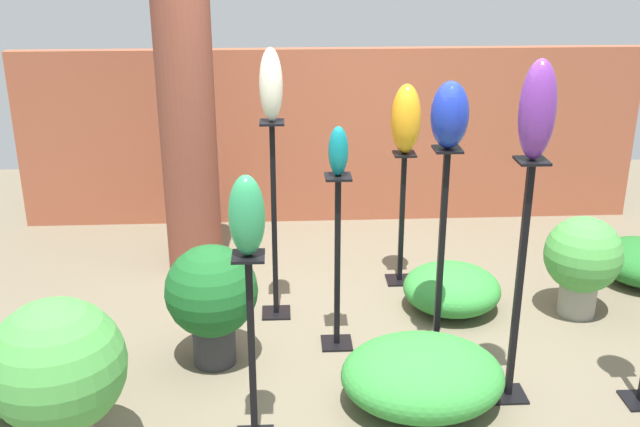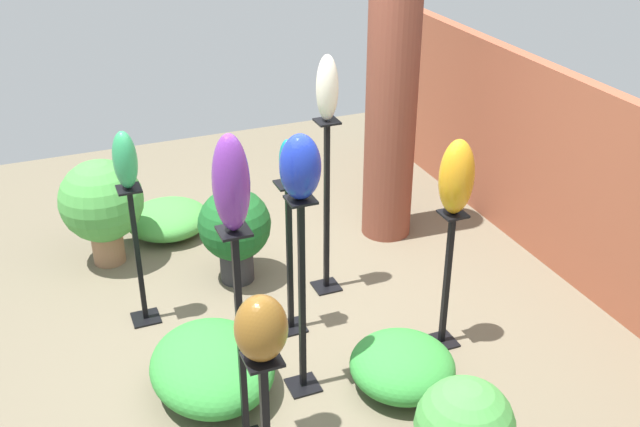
# 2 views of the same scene
# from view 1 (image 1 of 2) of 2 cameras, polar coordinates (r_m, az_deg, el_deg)

# --- Properties ---
(ground_plane) EXTENTS (8.00, 8.00, 0.00)m
(ground_plane) POSITION_cam_1_polar(r_m,az_deg,el_deg) (5.03, 2.54, -9.61)
(ground_plane) COLOR #6B604C
(brick_wall_back) EXTENTS (5.60, 0.12, 1.59)m
(brick_wall_back) POSITION_cam_1_polar(r_m,az_deg,el_deg) (6.83, 0.84, 5.88)
(brick_wall_back) COLOR #9E5138
(brick_wall_back) RESTS_ON ground
(brick_pillar) EXTENTS (0.43, 0.43, 2.67)m
(brick_pillar) POSITION_cam_1_polar(r_m,az_deg,el_deg) (5.73, -10.15, 8.27)
(brick_pillar) COLOR brown
(brick_pillar) RESTS_ON ground
(pedestal_violet) EXTENTS (0.20, 0.20, 1.44)m
(pedestal_violet) POSITION_cam_1_polar(r_m,az_deg,el_deg) (4.30, 14.87, -5.90)
(pedestal_violet) COLOR black
(pedestal_violet) RESTS_ON ground
(pedestal_amber) EXTENTS (0.20, 0.20, 1.03)m
(pedestal_amber) POSITION_cam_1_polar(r_m,az_deg,el_deg) (5.67, 6.23, -0.87)
(pedestal_amber) COLOR black
(pedestal_amber) RESTS_ON ground
(pedestal_cobalt) EXTENTS (0.20, 0.20, 1.37)m
(pedestal_cobalt) POSITION_cam_1_polar(r_m,az_deg,el_deg) (4.65, 9.16, -3.81)
(pedestal_cobalt) COLOR black
(pedestal_cobalt) RESTS_ON ground
(pedestal_jade) EXTENTS (0.20, 0.20, 1.07)m
(pedestal_jade) POSITION_cam_1_polar(r_m,az_deg,el_deg) (3.91, -5.20, -11.03)
(pedestal_jade) COLOR black
(pedestal_jade) RESTS_ON ground
(pedestal_teal) EXTENTS (0.20, 0.20, 1.16)m
(pedestal_teal) POSITION_cam_1_polar(r_m,az_deg,el_deg) (4.74, 1.32, -4.38)
(pedestal_teal) COLOR black
(pedestal_teal) RESTS_ON ground
(pedestal_ivory) EXTENTS (0.20, 0.20, 1.40)m
(pedestal_ivory) POSITION_cam_1_polar(r_m,az_deg,el_deg) (5.08, -3.50, -1.22)
(pedestal_ivory) COLOR black
(pedestal_ivory) RESTS_ON ground
(art_vase_violet) EXTENTS (0.19, 0.19, 0.52)m
(art_vase_violet) POSITION_cam_1_polar(r_m,az_deg,el_deg) (3.96, 16.23, 7.58)
(art_vase_violet) COLOR #6B2D8C
(art_vase_violet) RESTS_ON pedestal_violet
(art_vase_amber) EXTENTS (0.22, 0.23, 0.51)m
(art_vase_amber) POSITION_cam_1_polar(r_m,az_deg,el_deg) (5.42, 6.56, 7.17)
(art_vase_amber) COLOR orange
(art_vase_amber) RESTS_ON pedestal_amber
(art_vase_cobalt) EXTENTS (0.22, 0.24, 0.39)m
(art_vase_cobalt) POSITION_cam_1_polar(r_m,az_deg,el_deg) (4.35, 9.85, 7.41)
(art_vase_cobalt) COLOR #192D9E
(art_vase_cobalt) RESTS_ON pedestal_cobalt
(art_vase_jade) EXTENTS (0.18, 0.16, 0.41)m
(art_vase_jade) POSITION_cam_1_polar(r_m,az_deg,el_deg) (3.56, -5.60, -0.17)
(art_vase_jade) COLOR #2D9356
(art_vase_jade) RESTS_ON pedestal_jade
(art_vase_teal) EXTENTS (0.12, 0.11, 0.30)m
(art_vase_teal) POSITION_cam_1_polar(r_m,az_deg,el_deg) (4.46, 1.41, 4.77)
(art_vase_teal) COLOR #0F727A
(art_vase_teal) RESTS_ON pedestal_teal
(art_vase_ivory) EXTENTS (0.15, 0.16, 0.47)m
(art_vase_ivory) POSITION_cam_1_polar(r_m,az_deg,el_deg) (4.81, -3.76, 9.76)
(art_vase_ivory) COLOR beige
(art_vase_ivory) RESTS_ON pedestal_ivory
(potted_plant_walkway_edge) EXTENTS (0.57, 0.57, 0.78)m
(potted_plant_walkway_edge) POSITION_cam_1_polar(r_m,az_deg,el_deg) (4.62, -8.25, -6.21)
(potted_plant_walkway_edge) COLOR #2D2D33
(potted_plant_walkway_edge) RESTS_ON ground
(potted_plant_back_center) EXTENTS (0.67, 0.67, 0.90)m
(potted_plant_back_center) POSITION_cam_1_polar(r_m,az_deg,el_deg) (3.93, -19.33, -11.18)
(potted_plant_back_center) COLOR #936B4C
(potted_plant_back_center) RESTS_ON ground
(potted_plant_mid_left) EXTENTS (0.53, 0.53, 0.72)m
(potted_plant_mid_left) POSITION_cam_1_polar(r_m,az_deg,el_deg) (5.48, 19.37, -3.26)
(potted_plant_mid_left) COLOR gray
(potted_plant_mid_left) RESTS_ON ground
(foliage_bed_east) EXTENTS (0.70, 0.73, 0.28)m
(foliage_bed_east) POSITION_cam_1_polar(r_m,az_deg,el_deg) (4.67, -20.39, -11.65)
(foliage_bed_east) COLOR #479942
(foliage_bed_east) RESTS_ON ground
(foliage_bed_west) EXTENTS (0.93, 0.78, 0.38)m
(foliage_bed_west) POSITION_cam_1_polar(r_m,az_deg,el_deg) (4.36, 7.80, -12.15)
(foliage_bed_west) COLOR #338C38
(foliage_bed_west) RESTS_ON ground
(foliage_bed_center) EXTENTS (0.69, 0.68, 0.32)m
(foliage_bed_center) POSITION_cam_1_polar(r_m,az_deg,el_deg) (5.42, 10.00, -5.66)
(foliage_bed_center) COLOR #338C38
(foliage_bed_center) RESTS_ON ground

